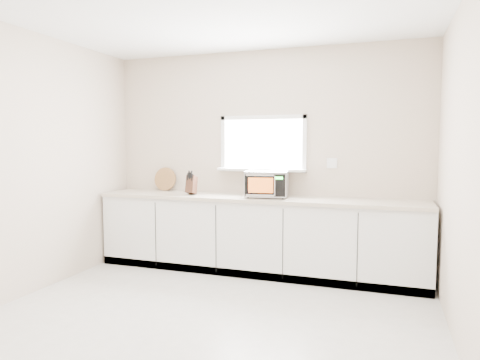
% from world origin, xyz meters
% --- Properties ---
extents(ground, '(4.00, 4.00, 0.00)m').
position_xyz_m(ground, '(0.00, 0.00, 0.00)').
color(ground, beige).
rests_on(ground, ground).
extents(back_wall, '(4.00, 0.17, 2.70)m').
position_xyz_m(back_wall, '(0.00, 2.00, 1.36)').
color(back_wall, beige).
rests_on(back_wall, ground).
extents(cabinets, '(3.92, 0.60, 0.88)m').
position_xyz_m(cabinets, '(0.00, 1.70, 0.44)').
color(cabinets, silver).
rests_on(cabinets, ground).
extents(countertop, '(3.92, 0.64, 0.04)m').
position_xyz_m(countertop, '(0.00, 1.69, 0.90)').
color(countertop, '#C2B3A0').
rests_on(countertop, cabinets).
extents(microwave, '(0.53, 0.44, 0.31)m').
position_xyz_m(microwave, '(0.14, 1.68, 1.08)').
color(microwave, black).
rests_on(microwave, countertop).
extents(knife_block, '(0.12, 0.22, 0.30)m').
position_xyz_m(knife_block, '(-0.81, 1.62, 1.05)').
color(knife_block, '#402317').
rests_on(knife_block, countertop).
extents(cutting_board, '(0.31, 0.07, 0.31)m').
position_xyz_m(cutting_board, '(-1.36, 1.94, 1.08)').
color(cutting_board, '#9F663D').
rests_on(cutting_board, countertop).
extents(coffee_grinder, '(0.14, 0.14, 0.23)m').
position_xyz_m(coffee_grinder, '(0.19, 1.79, 1.03)').
color(coffee_grinder, '#AFB2B7').
rests_on(coffee_grinder, countertop).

